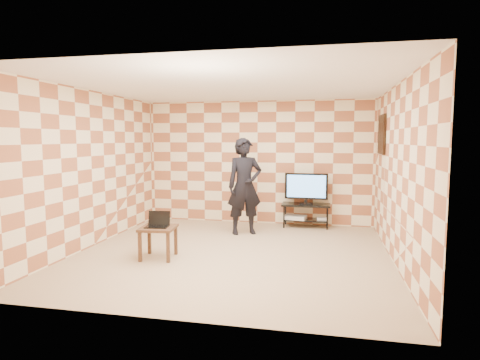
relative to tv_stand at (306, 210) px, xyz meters
name	(u,v)px	position (x,y,z in m)	size (l,w,h in m)	color
floor	(233,253)	(-1.09, -2.24, -0.37)	(5.00, 5.00, 0.00)	tan
wall_back	(257,162)	(-1.09, 0.26, 0.98)	(5.00, 0.02, 2.70)	beige
wall_front	(177,191)	(-1.09, -4.74, 0.98)	(5.00, 0.02, 2.70)	beige
wall_left	(92,169)	(-3.59, -2.24, 0.98)	(0.02, 5.00, 2.70)	beige
wall_right	(397,174)	(1.41, -2.24, 0.98)	(0.02, 5.00, 2.70)	beige
ceiling	(232,86)	(-1.09, -2.24, 2.33)	(5.00, 5.00, 0.02)	white
wall_art	(382,134)	(1.38, -0.69, 1.58)	(0.04, 0.72, 0.72)	black
tv_stand	(306,210)	(0.00, 0.00, 0.00)	(1.01, 0.46, 0.50)	black
tv	(306,187)	(0.00, 0.00, 0.50)	(0.90, 0.18, 0.65)	black
dvd_player	(295,217)	(-0.22, -0.03, -0.16)	(0.46, 0.33, 0.08)	silver
game_console	(322,219)	(0.34, 0.00, -0.17)	(0.21, 0.15, 0.05)	silver
side_table	(158,232)	(-2.17, -2.72, 0.05)	(0.58, 0.58, 0.50)	#361E12
laptop	(158,223)	(-2.18, -2.71, 0.19)	(0.37, 0.31, 0.23)	black
person	(245,186)	(-1.16, -0.83, 0.58)	(0.69, 0.45, 1.89)	black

